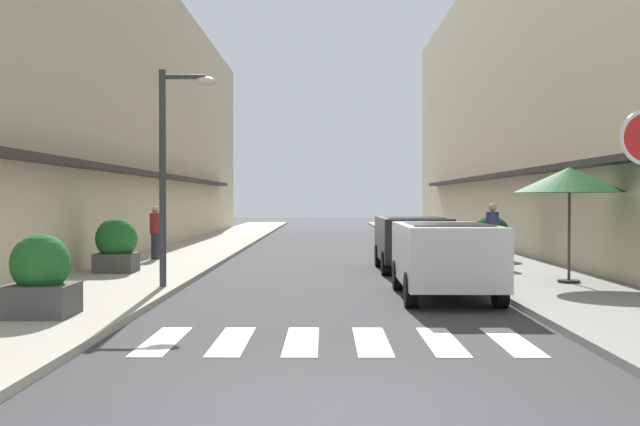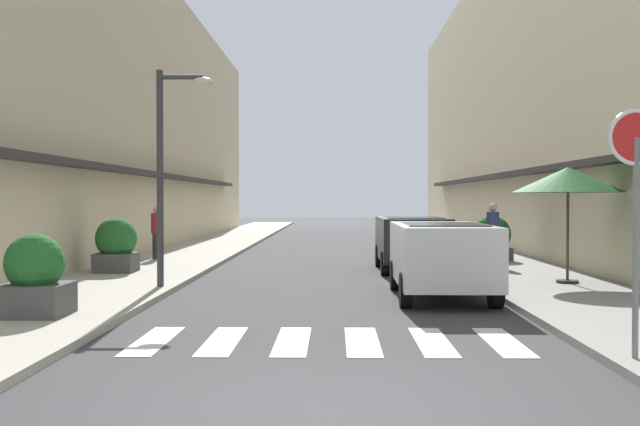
# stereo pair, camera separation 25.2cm
# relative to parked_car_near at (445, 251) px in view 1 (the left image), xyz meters

# --- Properties ---
(ground_plane) EXTENTS (111.40, 111.40, 0.00)m
(ground_plane) POSITION_rel_parked_car_near_xyz_m (-2.18, 11.97, -0.92)
(ground_plane) COLOR #38383A
(sidewalk_left) EXTENTS (3.15, 70.89, 0.12)m
(sidewalk_left) POSITION_rel_parked_car_near_xyz_m (-6.99, 11.97, -0.86)
(sidewalk_left) COLOR #ADA899
(sidewalk_left) RESTS_ON ground_plane
(sidewalk_right) EXTENTS (3.15, 70.89, 0.12)m
(sidewalk_right) POSITION_rel_parked_car_near_xyz_m (2.62, 11.97, -0.86)
(sidewalk_right) COLOR gray
(sidewalk_right) RESTS_ON ground_plane
(building_row_left) EXTENTS (5.50, 47.57, 10.51)m
(building_row_left) POSITION_rel_parked_car_near_xyz_m (-11.06, 13.50, 4.33)
(building_row_left) COLOR beige
(building_row_left) RESTS_ON ground_plane
(building_row_right) EXTENTS (5.50, 47.57, 11.91)m
(building_row_right) POSITION_rel_parked_car_near_xyz_m (6.70, 13.50, 5.03)
(building_row_right) COLOR beige
(building_row_right) RESTS_ON ground_plane
(crosswalk) EXTENTS (5.20, 2.20, 0.01)m
(crosswalk) POSITION_rel_parked_car_near_xyz_m (-2.18, -4.64, -0.92)
(crosswalk) COLOR silver
(crosswalk) RESTS_ON ground_plane
(parked_car_near) EXTENTS (1.85, 4.16, 1.47)m
(parked_car_near) POSITION_rel_parked_car_near_xyz_m (0.00, 0.00, 0.00)
(parked_car_near) COLOR silver
(parked_car_near) RESTS_ON ground_plane
(parked_car_mid) EXTENTS (1.81, 3.96, 1.47)m
(parked_car_mid) POSITION_rel_parked_car_near_xyz_m (0.00, 5.84, -0.00)
(parked_car_mid) COLOR black
(parked_car_mid) RESTS_ON ground_plane
(street_lamp) EXTENTS (1.19, 0.28, 4.51)m
(street_lamp) POSITION_rel_parked_car_near_xyz_m (-5.51, 0.97, 2.01)
(street_lamp) COLOR #38383D
(street_lamp) RESTS_ON sidewalk_left
(cafe_umbrella) EXTENTS (2.39, 2.39, 2.52)m
(cafe_umbrella) POSITION_rel_parked_car_near_xyz_m (2.99, 1.80, 1.43)
(cafe_umbrella) COLOR #262626
(cafe_umbrella) RESTS_ON sidewalk_right
(planter_corner) EXTENTS (1.02, 1.02, 1.28)m
(planter_corner) POSITION_rel_parked_car_near_xyz_m (-6.77, -3.14, -0.21)
(planter_corner) COLOR #4C4C4C
(planter_corner) RESTS_ON sidewalk_left
(planter_midblock) EXTENTS (1.04, 1.04, 1.35)m
(planter_midblock) POSITION_rel_parked_car_near_xyz_m (-7.56, 4.18, -0.14)
(planter_midblock) COLOR #4C4C4C
(planter_midblock) RESTS_ON sidewalk_left
(planter_far) EXTENTS (1.13, 1.13, 1.34)m
(planter_far) POSITION_rel_parked_car_near_xyz_m (2.65, 8.27, -0.16)
(planter_far) COLOR #4C4C4C
(planter_far) RESTS_ON sidewalk_right
(pedestrian_walking_near) EXTENTS (0.34, 0.34, 1.62)m
(pedestrian_walking_near) POSITION_rel_parked_car_near_xyz_m (-7.51, 8.38, 0.05)
(pedestrian_walking_near) COLOR #282B33
(pedestrian_walking_near) RESTS_ON sidewalk_left
(pedestrian_walking_far) EXTENTS (0.34, 0.34, 1.71)m
(pedestrian_walking_far) POSITION_rel_parked_car_near_xyz_m (2.21, 5.98, 0.10)
(pedestrian_walking_far) COLOR #282B33
(pedestrian_walking_far) RESTS_ON sidewalk_right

